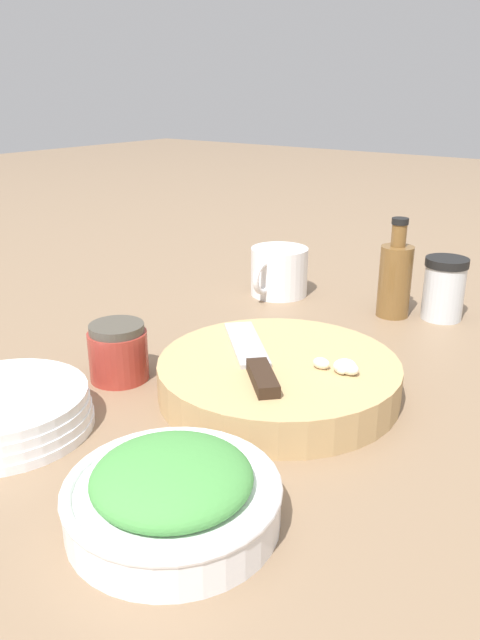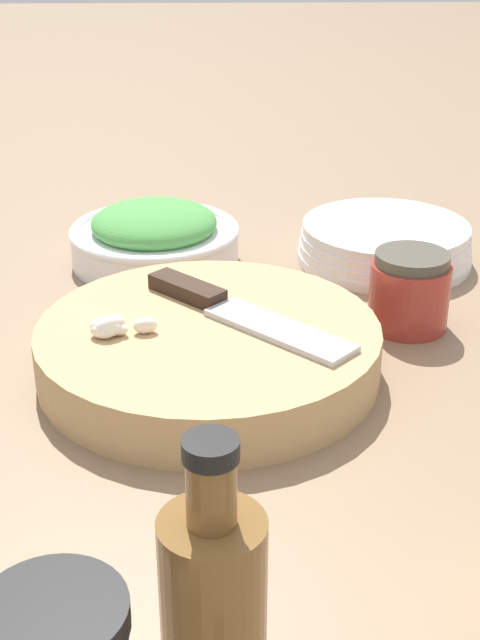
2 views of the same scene
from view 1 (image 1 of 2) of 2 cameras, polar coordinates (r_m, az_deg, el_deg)
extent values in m
plane|color=#7F664C|center=(0.77, 1.17, -4.25)|extent=(5.00, 5.00, 0.00)
cylinder|color=tan|center=(0.70, 3.53, -5.27)|extent=(0.27, 0.27, 0.04)
cube|color=black|center=(0.64, 2.09, -5.29)|extent=(0.07, 0.07, 0.01)
cube|color=#B2B2B7|center=(0.73, 0.57, -2.17)|extent=(0.11, 0.12, 0.01)
ellipsoid|color=silver|center=(0.67, 9.56, -4.19)|extent=(0.02, 0.03, 0.02)
ellipsoid|color=silver|center=(0.67, 10.07, -4.40)|extent=(0.02, 0.02, 0.01)
ellipsoid|color=silver|center=(0.67, 9.12, -4.40)|extent=(0.02, 0.02, 0.01)
ellipsoid|color=silver|center=(0.67, 9.85, -4.31)|extent=(0.02, 0.03, 0.02)
ellipsoid|color=#F4E3CA|center=(0.67, 7.44, -3.94)|extent=(0.01, 0.02, 0.01)
cylinder|color=white|center=(0.51, -6.13, -16.45)|extent=(0.17, 0.17, 0.03)
torus|color=white|center=(0.50, -6.20, -14.93)|extent=(0.17, 0.17, 0.01)
ellipsoid|color=#478E42|center=(0.50, -6.24, -14.14)|extent=(0.13, 0.13, 0.04)
cylinder|color=silver|center=(0.96, 18.11, 2.40)|extent=(0.06, 0.06, 0.08)
cylinder|color=black|center=(0.95, 18.42, 5.04)|extent=(0.06, 0.06, 0.01)
cylinder|color=white|center=(1.03, 3.61, 4.46)|extent=(0.09, 0.09, 0.08)
torus|color=white|center=(0.99, 2.14, 3.88)|extent=(0.05, 0.01, 0.05)
cylinder|color=white|center=(0.68, -20.64, -8.91)|extent=(0.18, 0.18, 0.01)
cylinder|color=white|center=(0.68, -20.74, -8.17)|extent=(0.17, 0.17, 0.01)
cylinder|color=white|center=(0.67, -20.85, -7.42)|extent=(0.17, 0.17, 0.01)
cylinder|color=white|center=(0.67, -20.96, -6.66)|extent=(0.17, 0.17, 0.01)
cylinder|color=#9E3328|center=(0.75, -11.05, -3.20)|extent=(0.07, 0.07, 0.06)
cylinder|color=#474238|center=(0.73, -11.23, -0.75)|extent=(0.06, 0.06, 0.01)
cylinder|color=brown|center=(0.95, 13.96, 3.44)|extent=(0.05, 0.05, 0.11)
cylinder|color=brown|center=(0.94, 14.33, 7.51)|extent=(0.02, 0.02, 0.03)
cylinder|color=black|center=(0.93, 14.44, 8.75)|extent=(0.02, 0.02, 0.01)
camera|label=2|loc=(1.20, 21.23, 20.48)|focal=50.00mm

